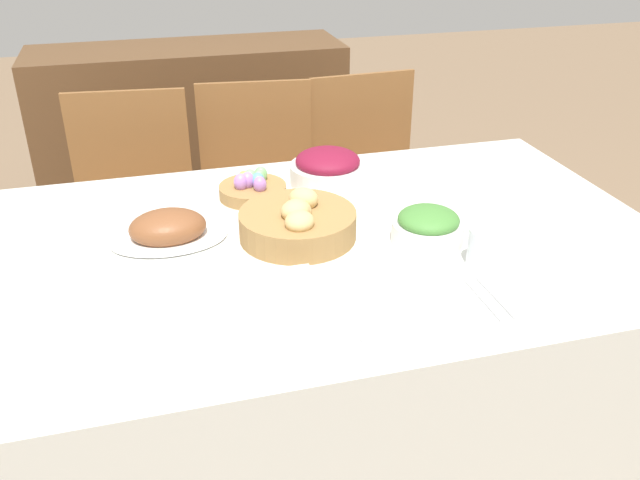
{
  "coord_description": "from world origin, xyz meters",
  "views": [
    {
      "loc": [
        -0.38,
        -1.41,
        1.54
      ],
      "look_at": [
        -0.02,
        -0.08,
        0.81
      ],
      "focal_mm": 38.0,
      "sensor_mm": 36.0,
      "label": 1
    }
  ],
  "objects_px": {
    "egg_basket": "(253,188)",
    "dinner_plate": "(419,308)",
    "chair_far_right": "(372,189)",
    "ham_platter": "(168,229)",
    "sideboard": "(194,143)",
    "chair_far_center": "(260,201)",
    "knife": "(483,299)",
    "bread_basket": "(298,223)",
    "beet_salad_bowl": "(328,168)",
    "fork": "(352,320)",
    "butter_dish": "(288,281)",
    "drinking_cup": "(486,248)",
    "chair_far_left": "(135,215)",
    "spoon": "(496,297)",
    "green_salad_bowl": "(428,227)"
  },
  "relations": [
    {
      "from": "chair_far_right",
      "to": "drinking_cup",
      "type": "bearing_deg",
      "value": -99.93
    },
    {
      "from": "bread_basket",
      "to": "drinking_cup",
      "type": "relative_size",
      "value": 3.14
    },
    {
      "from": "chair_far_left",
      "to": "fork",
      "type": "height_order",
      "value": "chair_far_left"
    },
    {
      "from": "butter_dish",
      "to": "beet_salad_bowl",
      "type": "bearing_deg",
      "value": 65.67
    },
    {
      "from": "chair_far_right",
      "to": "sideboard",
      "type": "xyz_separation_m",
      "value": [
        -0.6,
        0.82,
        -0.04
      ]
    },
    {
      "from": "bread_basket",
      "to": "ham_platter",
      "type": "distance_m",
      "value": 0.32
    },
    {
      "from": "chair_far_left",
      "to": "ham_platter",
      "type": "distance_m",
      "value": 0.83
    },
    {
      "from": "chair_far_center",
      "to": "green_salad_bowl",
      "type": "height_order",
      "value": "chair_far_center"
    },
    {
      "from": "chair_far_left",
      "to": "dinner_plate",
      "type": "height_order",
      "value": "chair_far_left"
    },
    {
      "from": "ham_platter",
      "to": "knife",
      "type": "height_order",
      "value": "ham_platter"
    },
    {
      "from": "ham_platter",
      "to": "fork",
      "type": "bearing_deg",
      "value": -54.31
    },
    {
      "from": "knife",
      "to": "butter_dish",
      "type": "relative_size",
      "value": 1.54
    },
    {
      "from": "chair_far_right",
      "to": "ham_platter",
      "type": "distance_m",
      "value": 1.15
    },
    {
      "from": "knife",
      "to": "egg_basket",
      "type": "bearing_deg",
      "value": 120.05
    },
    {
      "from": "egg_basket",
      "to": "chair_far_center",
      "type": "bearing_deg",
      "value": 78.33
    },
    {
      "from": "spoon",
      "to": "drinking_cup",
      "type": "xyz_separation_m",
      "value": [
        0.04,
        0.13,
        0.04
      ]
    },
    {
      "from": "chair_far_right",
      "to": "green_salad_bowl",
      "type": "xyz_separation_m",
      "value": [
        -0.2,
        -0.95,
        0.32
      ]
    },
    {
      "from": "chair_far_left",
      "to": "sideboard",
      "type": "relative_size",
      "value": 0.65
    },
    {
      "from": "egg_basket",
      "to": "dinner_plate",
      "type": "xyz_separation_m",
      "value": [
        0.22,
        -0.65,
        -0.02
      ]
    },
    {
      "from": "egg_basket",
      "to": "drinking_cup",
      "type": "xyz_separation_m",
      "value": [
        0.44,
        -0.51,
        0.02
      ]
    },
    {
      "from": "chair_far_left",
      "to": "butter_dish",
      "type": "bearing_deg",
      "value": -66.79
    },
    {
      "from": "sideboard",
      "to": "drinking_cup",
      "type": "height_order",
      "value": "sideboard"
    },
    {
      "from": "chair_far_right",
      "to": "spoon",
      "type": "xyz_separation_m",
      "value": [
        -0.16,
        -1.22,
        0.28
      ]
    },
    {
      "from": "bread_basket",
      "to": "butter_dish",
      "type": "xyz_separation_m",
      "value": [
        -0.07,
        -0.22,
        -0.02
      ]
    },
    {
      "from": "drinking_cup",
      "to": "sideboard",
      "type": "bearing_deg",
      "value": 104.15
    },
    {
      "from": "bread_basket",
      "to": "knife",
      "type": "xyz_separation_m",
      "value": [
        0.3,
        -0.38,
        -0.04
      ]
    },
    {
      "from": "green_salad_bowl",
      "to": "ham_platter",
      "type": "bearing_deg",
      "value": 163.29
    },
    {
      "from": "chair_far_center",
      "to": "spoon",
      "type": "distance_m",
      "value": 1.28
    },
    {
      "from": "egg_basket",
      "to": "fork",
      "type": "distance_m",
      "value": 0.65
    },
    {
      "from": "bread_basket",
      "to": "knife",
      "type": "distance_m",
      "value": 0.49
    },
    {
      "from": "sideboard",
      "to": "knife",
      "type": "distance_m",
      "value": 2.1
    },
    {
      "from": "chair_far_center",
      "to": "knife",
      "type": "relative_size",
      "value": 5.55
    },
    {
      "from": "egg_basket",
      "to": "chair_far_right",
      "type": "bearing_deg",
      "value": 45.7
    },
    {
      "from": "sideboard",
      "to": "drinking_cup",
      "type": "bearing_deg",
      "value": -75.85
    },
    {
      "from": "sideboard",
      "to": "butter_dish",
      "type": "height_order",
      "value": "sideboard"
    },
    {
      "from": "fork",
      "to": "chair_far_left",
      "type": "bearing_deg",
      "value": 109.33
    },
    {
      "from": "sideboard",
      "to": "beet_salad_bowl",
      "type": "bearing_deg",
      "value": -78.85
    },
    {
      "from": "beet_salad_bowl",
      "to": "green_salad_bowl",
      "type": "height_order",
      "value": "beet_salad_bowl"
    },
    {
      "from": "egg_basket",
      "to": "knife",
      "type": "xyz_separation_m",
      "value": [
        0.37,
        -0.65,
        -0.02
      ]
    },
    {
      "from": "bread_basket",
      "to": "green_salad_bowl",
      "type": "bearing_deg",
      "value": -19.55
    },
    {
      "from": "dinner_plate",
      "to": "spoon",
      "type": "height_order",
      "value": "dinner_plate"
    },
    {
      "from": "egg_basket",
      "to": "sideboard",
      "type": "bearing_deg",
      "value": 91.74
    },
    {
      "from": "dinner_plate",
      "to": "sideboard",
      "type": "bearing_deg",
      "value": 97.45
    },
    {
      "from": "chair_far_right",
      "to": "beet_salad_bowl",
      "type": "bearing_deg",
      "value": -125.51
    },
    {
      "from": "fork",
      "to": "butter_dish",
      "type": "xyz_separation_m",
      "value": [
        -0.09,
        0.16,
        0.01
      ]
    },
    {
      "from": "beet_salad_bowl",
      "to": "sideboard",
      "type": "bearing_deg",
      "value": 101.15
    },
    {
      "from": "chair_far_center",
      "to": "chair_far_left",
      "type": "relative_size",
      "value": 1.0
    },
    {
      "from": "chair_far_right",
      "to": "spoon",
      "type": "distance_m",
      "value": 1.26
    },
    {
      "from": "egg_basket",
      "to": "beet_salad_bowl",
      "type": "distance_m",
      "value": 0.23
    },
    {
      "from": "fork",
      "to": "knife",
      "type": "bearing_deg",
      "value": 0.41
    }
  ]
}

